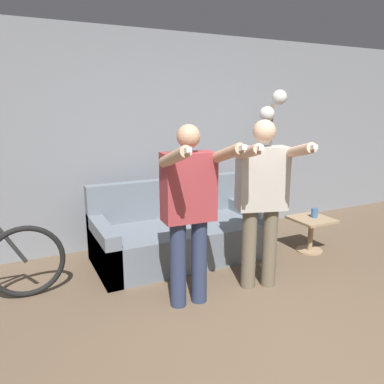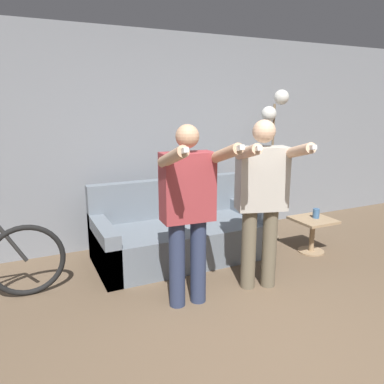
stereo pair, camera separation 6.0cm
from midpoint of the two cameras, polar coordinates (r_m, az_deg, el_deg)
The scene contains 9 objects.
ground_plane at distance 2.88m, azimuth 18.56°, elevation -24.69°, with size 16.00×16.00×0.00m, color brown.
wall_back at distance 4.78m, azimuth -5.32°, elevation 7.91°, with size 10.00×0.05×2.60m.
couch at distance 4.36m, azimuth -2.25°, elevation -6.50°, with size 1.96×0.93×0.86m.
person_left at distance 3.13m, azimuth -0.93°, elevation -1.91°, with size 0.54×0.68×1.58m.
person_right at distance 3.50m, azimuth 10.18°, elevation -0.21°, with size 0.65×0.77×1.61m.
cat at distance 4.57m, azimuth -1.80°, elevation 3.21°, with size 0.42×0.15×0.18m.
floor_lamp at distance 4.87m, azimuth 11.77°, elevation 9.72°, with size 0.37×0.29×1.92m.
side_table at distance 4.71m, azimuth 17.34°, elevation -5.17°, with size 0.44×0.44×0.42m.
cup at distance 4.70m, azimuth 17.81°, elevation -3.04°, with size 0.08×0.08×0.11m.
Camera 1 is at (-1.72, -1.54, 1.74)m, focal length 35.00 mm.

